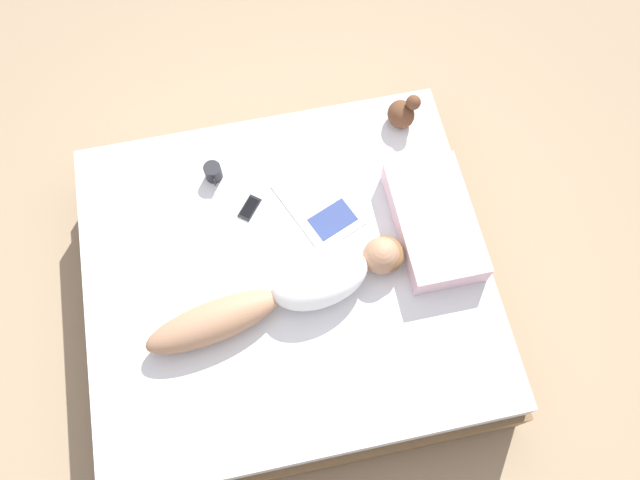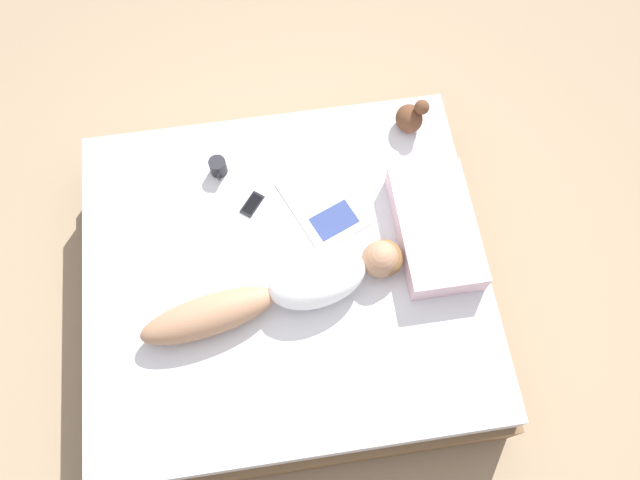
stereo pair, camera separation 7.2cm
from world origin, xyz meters
The scene contains 8 objects.
ground_plane centered at (0.00, 0.00, 0.00)m, with size 12.00×12.00×0.00m, color #9E8466.
bed centered at (0.00, 0.00, 0.24)m, with size 1.90×2.09×0.50m.
person centered at (0.15, 0.01, 0.59)m, with size 0.44×1.34×0.22m.
open_magazine centered at (-0.32, 0.25, 0.50)m, with size 0.55×0.48×0.01m.
coffee_mug centered at (-0.60, -0.28, 0.55)m, with size 0.13×0.09×0.10m.
cell_phone centered at (-0.38, -0.12, 0.50)m, with size 0.15×0.14×0.01m.
plush_toy centered at (-0.74, 0.80, 0.58)m, with size 0.16×0.17×0.21m.
pillow centered at (-0.07, 0.79, 0.57)m, with size 0.68×0.38×0.15m.
Camera 1 is at (1.10, -0.05, 3.46)m, focal length 35.00 mm.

